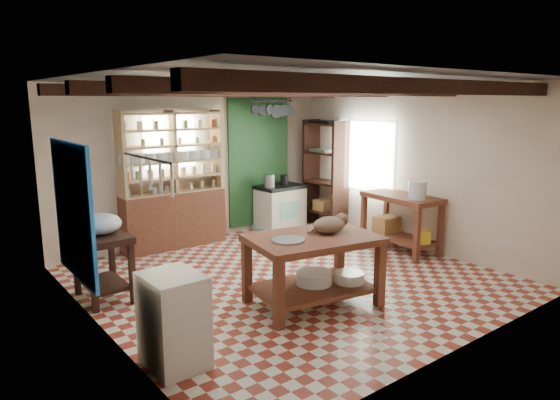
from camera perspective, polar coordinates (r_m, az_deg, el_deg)
floor at (r=6.79m, az=1.16°, el=-9.02°), size 5.00×5.00×0.02m
ceiling at (r=6.37m, az=1.26°, el=13.57°), size 5.00×5.00×0.02m
wall_back at (r=8.52m, az=-9.43°, el=4.08°), size 5.00×0.04×2.60m
wall_front at (r=4.81m, az=20.27°, el=-1.98°), size 5.00×0.04×2.60m
wall_left at (r=5.28m, az=-20.43°, el=-0.85°), size 0.04×5.00×2.60m
wall_right at (r=8.24m, az=14.90°, el=3.61°), size 0.04×5.00×2.60m
ceiling_beams at (r=6.37m, az=1.25°, el=12.50°), size 5.00×3.80×0.15m
blue_wall_patch at (r=6.18m, az=-22.56°, el=-1.22°), size 0.04×1.40×1.60m
green_wall_patch at (r=9.16m, az=-2.42°, el=4.40°), size 1.30×0.04×2.30m
window_back at (r=8.24m, az=-12.53°, el=6.53°), size 0.90×0.02×0.80m
window_right at (r=8.85m, az=9.71°, el=4.99°), size 0.02×1.30×1.20m
utensil_rail at (r=4.10m, az=-15.01°, el=2.99°), size 0.06×0.90×0.28m
pot_rack at (r=8.75m, az=-0.85°, el=10.20°), size 0.86×0.12×0.36m
shelving_unit at (r=8.14m, az=-12.15°, el=2.23°), size 1.70×0.34×2.20m
tall_rack at (r=9.32m, az=5.17°, el=2.93°), size 0.40×0.86×2.00m
work_table at (r=5.86m, az=3.75°, el=-8.00°), size 1.60×1.21×0.82m
stove at (r=9.19m, az=0.02°, el=-0.86°), size 0.86×0.59×0.83m
prep_table at (r=6.36m, az=-19.54°, el=-7.19°), size 0.55×0.80×0.80m
white_cabinet at (r=4.66m, az=-12.08°, el=-13.29°), size 0.48×0.58×0.85m
right_counter at (r=8.10m, az=13.61°, el=-2.57°), size 0.73×1.31×0.90m
cat at (r=5.89m, az=5.65°, el=-2.82°), size 0.42×0.32×0.19m
steel_tray at (r=5.53m, az=0.96°, el=-4.60°), size 0.43×0.43×0.02m
basin_large at (r=5.97m, az=3.90°, el=-8.87°), size 0.49×0.49×0.15m
basin_small at (r=6.06m, az=7.92°, el=-8.74°), size 0.41×0.41×0.12m
kettle_left at (r=8.93m, az=-1.22°, el=2.21°), size 0.20×0.20×0.22m
kettle_right at (r=9.16m, az=0.51°, el=2.31°), size 0.15×0.15×0.18m
enamel_bowl at (r=6.22m, az=-19.86°, el=-2.59°), size 0.49×0.49×0.25m
white_bucket at (r=7.72m, az=15.42°, el=1.10°), size 0.29×0.29×0.27m
wicker_basket at (r=8.32m, az=12.09°, el=-2.72°), size 0.39×0.33×0.26m
yellow_tub at (r=7.84m, az=15.94°, el=-4.02°), size 0.29×0.29×0.19m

